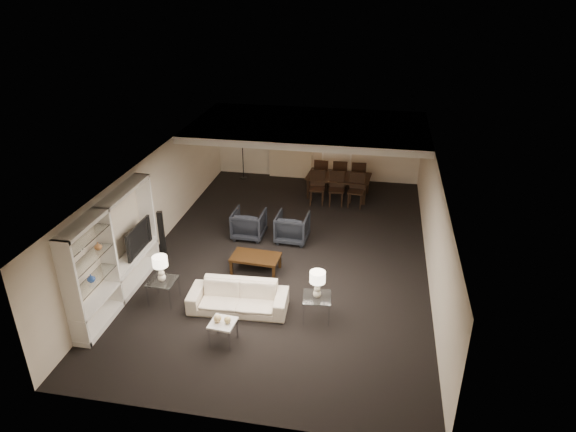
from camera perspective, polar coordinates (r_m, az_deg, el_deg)
The scene contains 35 objects.
floor at distance 13.31m, azimuth -0.00°, elevation -4.27°, with size 11.00×11.00×0.00m, color black.
ceiling at distance 12.25m, azimuth -0.00°, elevation 5.90°, with size 7.00×11.00×0.02m, color silver.
wall_back at distance 17.80m, azimuth 3.23°, elevation 8.04°, with size 7.00×0.02×2.50m, color beige.
wall_front at distance 8.23m, azimuth -7.20°, elevation -15.65°, with size 7.00×0.02×2.50m, color beige.
wall_left at distance 13.74m, azimuth -14.51°, elevation 1.71°, with size 0.02×11.00×2.50m, color beige.
wall_right at distance 12.64m, azimuth 15.81°, elevation -0.64°, with size 0.02×11.00×2.50m, color beige.
ceiling_soffit at distance 15.57m, azimuth 2.36°, elevation 9.87°, with size 7.00×4.00×0.20m, color silver.
curtains at distance 17.87m, azimuth 0.30°, elevation 7.98°, with size 1.50×0.12×2.40m, color beige.
door at distance 17.77m, azimuth 5.46°, elevation 7.25°, with size 0.90×0.05×2.10m, color silver.
painting at distance 17.55m, azimuth 10.12°, elevation 8.45°, with size 0.95×0.04×0.65m, color #142D38.
media_unit at distance 11.64m, azimuth -18.71°, elevation -3.87°, with size 0.38×3.40×2.35m, color white, non-canonical shape.
pendant_light at distance 15.67m, azimuth 3.43°, elevation 8.12°, with size 0.52×0.52×0.24m, color #D8591E.
sofa at distance 11.19m, azimuth -5.56°, elevation -9.00°, with size 2.11×0.82×0.62m, color beige.
coffee_table at distance 12.53m, azimuth -3.59°, elevation -5.29°, with size 1.16×0.68×0.41m, color black, non-canonical shape.
armchair_left at distance 14.02m, azimuth -4.36°, elevation -0.87°, with size 0.84×0.86×0.78m, color black.
armchair_right at distance 13.79m, azimuth 0.48°, elevation -1.28°, with size 0.84×0.86×0.78m, color black.
side_table_left at distance 11.73m, azimuth -13.66°, elevation -8.08°, with size 0.58×0.58×0.54m, color white, non-canonical shape.
side_table_right at distance 10.92m, azimuth 3.20°, elevation -10.11°, with size 0.58×0.58×0.54m, color white, non-canonical shape.
table_lamp_left at distance 11.43m, azimuth -13.95°, elevation -5.71°, with size 0.33×0.33×0.60m, color white, non-canonical shape.
table_lamp_right at distance 10.60m, azimuth 3.28°, elevation -7.62°, with size 0.33×0.33×0.60m, color beige, non-canonical shape.
marble_table at distance 10.39m, azimuth -7.20°, elevation -12.69°, with size 0.48×0.48×0.48m, color white, non-canonical shape.
gold_gourd_a at distance 10.22m, azimuth -7.84°, elevation -11.21°, with size 0.15×0.15×0.15m, color #E9C47B.
gold_gourd_b at distance 10.17m, azimuth -6.75°, elevation -11.40°, with size 0.14×0.14×0.14m, color #F2D380.
television at distance 12.32m, azimuth -16.72°, elevation -2.35°, with size 0.15×1.16×0.67m, color black.
vase_blue at distance 10.94m, azimuth -21.04°, elevation -6.46°, with size 0.16×0.16×0.17m, color #214392.
vase_amber at distance 11.01m, azimuth -20.36°, elevation -3.14°, with size 0.16×0.16×0.16m, color #BA743E.
floor_speaker at distance 13.50m, azimuth -13.88°, elevation -1.80°, with size 0.13×0.13×1.17m, color black.
dining_table at distance 16.58m, azimuth 5.58°, elevation 3.28°, with size 2.00×1.11×0.70m, color black.
chair_nl at distance 15.97m, azimuth 3.24°, elevation 3.13°, with size 0.48×0.48×1.04m, color black, non-canonical shape.
chair_nm at distance 15.92m, azimuth 5.39°, elevation 2.97°, with size 0.48×0.48×1.04m, color black, non-canonical shape.
chair_nr at distance 15.89m, azimuth 7.54°, elevation 2.80°, with size 0.48×0.48×1.04m, color black, non-canonical shape.
chair_fl at distance 17.17m, azimuth 3.81°, elevation 4.77°, with size 0.48×0.48×1.04m, color black, non-canonical shape.
chair_fm at distance 17.12m, azimuth 5.81°, elevation 4.63°, with size 0.48×0.48×1.04m, color black, non-canonical shape.
chair_fr at distance 17.09m, azimuth 7.82°, elevation 4.47°, with size 0.48×0.48×1.04m, color black, non-canonical shape.
floor_lamp at distance 17.93m, azimuth -5.05°, elevation 6.71°, with size 0.24×0.24×1.67m, color black, non-canonical shape.
Camera 1 is at (2.08, -11.33, 6.67)m, focal length 32.00 mm.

